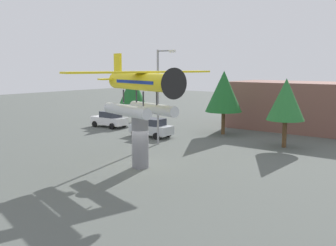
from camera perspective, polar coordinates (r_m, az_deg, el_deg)
name	(u,v)px	position (r m, az deg, el deg)	size (l,w,h in m)	color
ground_plane	(140,167)	(25.81, -4.07, -6.53)	(140.00, 140.00, 0.00)	#515651
display_pedestal	(140,141)	(25.42, -4.11, -2.72)	(1.10, 1.10, 3.49)	slate
floatplane_monument	(141,89)	(24.88, -4.03, 4.97)	(7.19, 10.29, 4.00)	silver
car_near_white	(109,119)	(42.93, -8.60, 0.56)	(4.20, 2.02, 1.76)	white
car_mid_silver	(152,128)	(36.68, -2.41, -0.67)	(4.20, 2.02, 1.76)	silver
streetlight_primary	(160,90)	(32.65, -1.22, 4.84)	(1.84, 0.28, 7.97)	gray
storefront_building	(308,106)	(42.83, 19.82, 2.31)	(15.39, 7.26, 4.99)	brown
tree_west	(132,89)	(45.75, -5.24, 5.00)	(3.04, 3.04, 5.70)	brown
tree_east	(224,91)	(38.04, 8.20, 4.61)	(3.57, 3.57, 6.20)	brown
tree_center_back	(286,100)	(32.87, 16.94, 3.30)	(3.06, 3.06, 5.66)	brown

